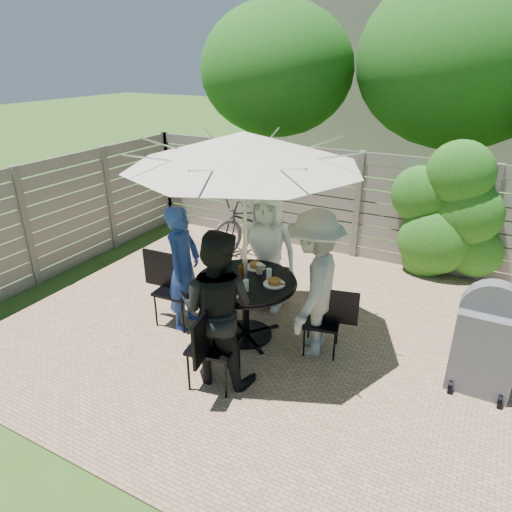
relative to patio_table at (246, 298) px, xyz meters
The scene contains 23 objects.
backyard_envelope 10.57m from the patio_table, 86.99° to the left, with size 60.00×60.00×5.00m.
patio_table is the anchor object (origin of this frame).
umbrella 1.79m from the patio_table, 14.04° to the right, with size 2.96×2.96×2.53m.
chair_back 1.00m from the patio_table, 98.33° to the left, with size 0.50×0.70×0.94m.
person_back 0.88m from the patio_table, 98.36° to the left, with size 0.82×0.53×1.68m, color white.
chair_left 1.00m from the patio_table, behind, with size 0.73×0.50×0.99m.
person_left 0.87m from the patio_table, behind, with size 0.59×0.39×1.62m, color #233E98.
chair_front 1.00m from the patio_table, 81.60° to the right, with size 0.56×0.75×0.99m.
person_front 0.89m from the patio_table, 81.64° to the right, with size 0.84×0.65×1.73m, color black.
chair_right 1.01m from the patio_table, ahead, with size 0.64×0.48×0.84m.
person_right 0.89m from the patio_table, ahead, with size 1.14×0.65×1.76m, color #A19F9D.
plate_back 0.45m from the patio_table, 98.36° to the left, with size 0.26×0.26×0.06m.
plate_left 0.45m from the patio_table, behind, with size 0.26×0.26×0.06m.
plate_front 0.45m from the patio_table, 81.64° to the right, with size 0.26×0.26×0.06m.
plate_right 0.45m from the patio_table, ahead, with size 0.26×0.26×0.06m.
glass_back 0.42m from the patio_table, 120.36° to the left, with size 0.07×0.07×0.14m, color silver.
glass_left 0.42m from the patio_table, 149.64° to the right, with size 0.07×0.07×0.14m, color silver.
glass_front 0.42m from the patio_table, 59.64° to the right, with size 0.07×0.07×0.14m, color silver.
glass_right 0.42m from the patio_table, 30.36° to the left, with size 0.07×0.07×0.14m, color silver.
syrup_jug 0.33m from the patio_table, 148.56° to the left, with size 0.09×0.09×0.16m, color #59280C.
coffee_cup 0.39m from the patio_table, 73.92° to the left, with size 0.08×0.08×0.12m, color #C6B293.
bicycle 2.96m from the patio_table, 115.74° to the left, with size 0.69×1.99×1.04m, color #333338.
bbq_grill 2.66m from the patio_table, ahead, with size 0.62×0.47×1.25m.
Camera 1 is at (1.93, -4.31, 3.27)m, focal length 32.00 mm.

